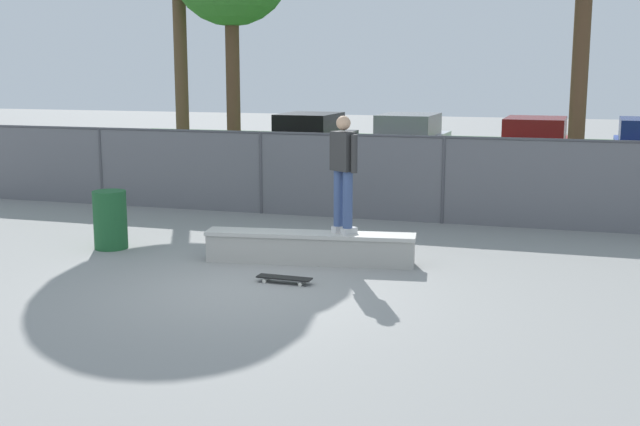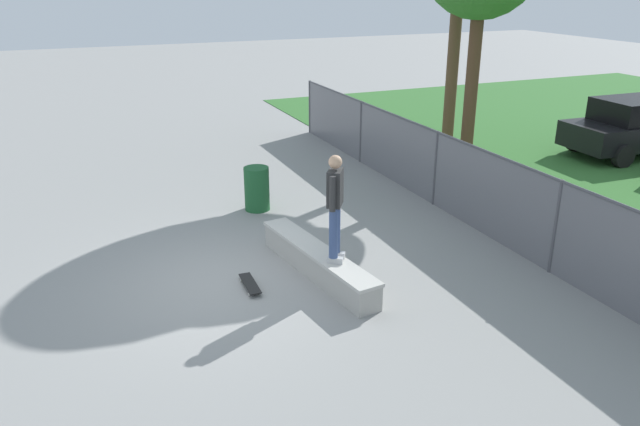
% 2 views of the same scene
% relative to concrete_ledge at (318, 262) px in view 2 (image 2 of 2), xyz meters
% --- Properties ---
extents(ground_plane, '(80.00, 80.00, 0.00)m').
position_rel_concrete_ledge_xyz_m(ground_plane, '(-0.39, -1.68, -0.25)').
color(ground_plane, gray).
extents(concrete_ledge, '(3.33, 0.94, 0.49)m').
position_rel_concrete_ledge_xyz_m(concrete_ledge, '(0.00, 0.00, 0.00)').
color(concrete_ledge, '#A8A59E').
rests_on(concrete_ledge, ground).
extents(skateboarder, '(0.52, 0.42, 1.82)m').
position_rel_concrete_ledge_xyz_m(skateboarder, '(0.51, 0.10, 1.25)').
color(skateboarder, beige).
rests_on(skateboarder, concrete_ledge).
extents(skateboard, '(0.81, 0.23, 0.09)m').
position_rel_concrete_ledge_xyz_m(skateboard, '(0.01, -1.25, -0.17)').
color(skateboard, black).
rests_on(skateboard, ground).
extents(chainlink_fence, '(19.09, 0.07, 1.73)m').
position_rel_concrete_ledge_xyz_m(chainlink_fence, '(-0.39, 3.85, 0.70)').
color(chainlink_fence, '#4C4C51').
rests_on(chainlink_fence, ground).
extents(car_black, '(2.13, 4.26, 1.66)m').
position_rel_concrete_ledge_xyz_m(car_black, '(-3.63, 11.52, 0.59)').
color(car_black, black).
rests_on(car_black, ground).
extents(trash_bin, '(0.56, 0.56, 0.99)m').
position_rel_concrete_ledge_xyz_m(trash_bin, '(-3.55, 0.01, 0.25)').
color(trash_bin, '#1E592D').
rests_on(trash_bin, ground).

